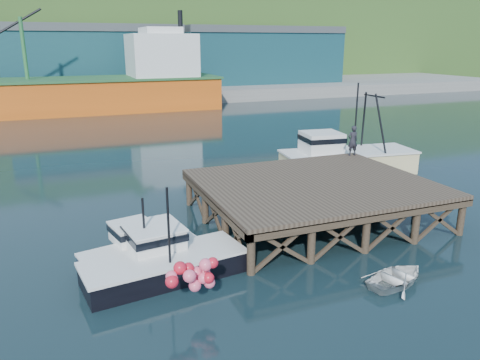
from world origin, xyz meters
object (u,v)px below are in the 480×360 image
dinghy (397,277)px  dockworker (353,141)px  trawler (346,155)px  boat_black (162,259)px  boat_navy (139,249)px

dinghy → dockworker: bearing=-40.9°
trawler → dinghy: (-7.49, -14.85, -1.06)m
boat_black → dinghy: 9.54m
boat_navy → dockworker: bearing=9.9°
boat_black → trawler: (16.05, 10.66, 0.61)m
trawler → dockworker: size_ratio=5.15×
boat_navy → dockworker: (15.23, 6.30, 2.47)m
boat_navy → boat_black: (0.69, -1.51, 0.10)m
boat_black → dockworker: 16.68m
boat_black → trawler: trawler is taller
boat_black → dockworker: dockworker is taller
boat_navy → dockworker: dockworker is taller
dockworker → boat_black: bearing=31.5°
boat_navy → dockworker: 16.67m
boat_navy → dinghy: size_ratio=1.86×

